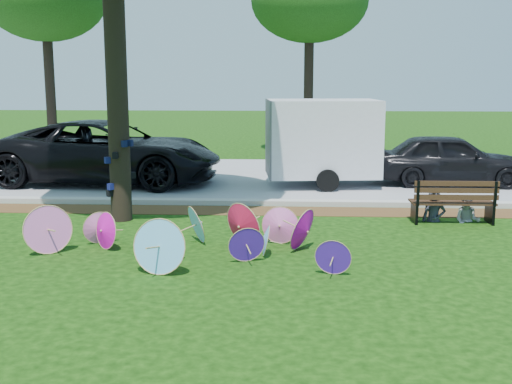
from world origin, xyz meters
TOP-DOWN VIEW (x-y plane):
  - ground at (0.00, 0.00)m, footprint 90.00×90.00m
  - mulch_strip at (0.00, 4.50)m, footprint 90.00×1.00m
  - curb at (0.00, 5.20)m, footprint 90.00×0.30m
  - street at (0.00, 9.35)m, footprint 90.00×8.00m
  - parasol_pile at (-0.55, 0.90)m, footprint 5.58×2.48m
  - black_van at (-4.03, 8.07)m, footprint 6.60×3.42m
  - dark_pickup at (5.60, 8.33)m, footprint 4.25×1.80m
  - cargo_trailer at (2.03, 7.93)m, footprint 3.13×2.17m
  - park_bench at (4.51, 3.60)m, footprint 1.76×0.69m
  - person_left at (4.16, 3.65)m, footprint 0.54×0.40m
  - person_right at (4.86, 3.65)m, footprint 0.65×0.59m

SIDE VIEW (x-z plane):
  - ground at x=0.00m, z-range 0.00..0.00m
  - mulch_strip at x=0.00m, z-range 0.00..0.01m
  - street at x=0.00m, z-range 0.00..0.01m
  - curb at x=0.00m, z-range 0.00..0.12m
  - parasol_pile at x=-0.55m, z-range -0.07..0.82m
  - park_bench at x=4.51m, z-range 0.00..0.91m
  - person_right at x=4.86m, z-range 0.00..1.09m
  - person_left at x=4.16m, z-range 0.00..1.33m
  - dark_pickup at x=5.60m, z-range 0.00..1.43m
  - black_van at x=-4.03m, z-range 0.00..1.78m
  - cargo_trailer at x=2.03m, z-range 0.00..2.67m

